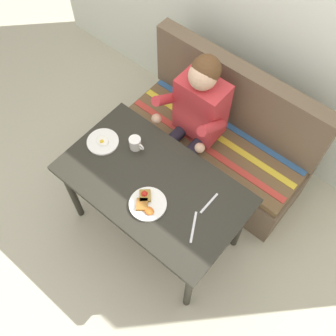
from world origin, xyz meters
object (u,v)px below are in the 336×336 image
object	(u,v)px
person	(195,115)
knife	(193,227)
plate_breakfast	(147,203)
couch	(218,142)
plate_eggs	(103,142)
fork	(209,203)
table	(153,189)
coffee_mug	(135,143)

from	to	relation	value
person	knife	bearing A→B (deg)	-52.52
plate_breakfast	couch	bearing A→B (deg)	94.52
plate_eggs	fork	xyz separation A→B (m)	(0.82, 0.09, -0.01)
table	fork	bearing A→B (deg)	17.62
couch	fork	world-z (taller)	couch
person	coffee_mug	xyz separation A→B (m)	(-0.14, -0.46, 0.04)
table	person	xyz separation A→B (m)	(-0.12, 0.59, 0.09)
table	coffee_mug	size ratio (longest dim) A/B	10.17
couch	coffee_mug	size ratio (longest dim) A/B	12.20
couch	fork	xyz separation A→B (m)	(0.36, -0.65, 0.40)
person	table	bearing A→B (deg)	-78.05
table	fork	distance (m)	0.38
couch	knife	world-z (taller)	couch
person	fork	bearing A→B (deg)	-44.60
plate_breakfast	knife	bearing A→B (deg)	11.62
plate_breakfast	coffee_mug	xyz separation A→B (m)	(-0.33, 0.27, 0.03)
table	plate_eggs	size ratio (longest dim) A/B	5.59
knife	plate_eggs	bearing A→B (deg)	145.41
table	fork	world-z (taller)	fork
plate_breakfast	fork	size ratio (longest dim) A/B	1.36
plate_breakfast	fork	distance (m)	0.38
plate_breakfast	knife	distance (m)	0.32
table	plate_breakfast	size ratio (longest dim) A/B	5.18
plate_breakfast	plate_eggs	world-z (taller)	plate_breakfast
coffee_mug	fork	size ratio (longest dim) A/B	0.69
couch	plate_breakfast	xyz separation A→B (m)	(0.07, -0.90, 0.41)
person	knife	xyz separation A→B (m)	(0.51, -0.66, -0.01)
table	plate_eggs	world-z (taller)	plate_eggs
plate_eggs	fork	world-z (taller)	plate_eggs
person	fork	world-z (taller)	person
knife	table	bearing A→B (deg)	141.03
plate_breakfast	fork	world-z (taller)	plate_breakfast
plate_eggs	couch	bearing A→B (deg)	58.41
couch	plate_eggs	size ratio (longest dim) A/B	6.71
plate_breakfast	coffee_mug	bearing A→B (deg)	141.48
couch	knife	xyz separation A→B (m)	(0.38, -0.83, 0.40)
person	plate_eggs	world-z (taller)	person
couch	plate_eggs	world-z (taller)	couch
fork	knife	bearing A→B (deg)	-82.34
table	knife	world-z (taller)	knife
person	plate_breakfast	xyz separation A→B (m)	(0.20, -0.72, 0.00)
plate_breakfast	person	bearing A→B (deg)	105.14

